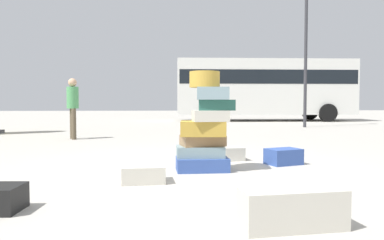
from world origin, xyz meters
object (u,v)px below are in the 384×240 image
suitcase_tower (205,129)px  suitcase_navy_white_trunk (283,157)px  suitcase_cream_foreground_near (222,154)px  parked_bus (264,86)px  suitcase_cream_foreground_far (292,209)px  person_bearded_onlooker (73,103)px  suitcase_cream_upright_blue (143,174)px  lamp_post (306,12)px

suitcase_tower → suitcase_navy_white_trunk: suitcase_tower is taller
suitcase_navy_white_trunk → suitcase_cream_foreground_near: (-0.87, 0.47, -0.01)m
suitcase_navy_white_trunk → parked_bus: bearing=56.6°
suitcase_cream_foreground_far → parked_bus: 17.23m
suitcase_cream_foreground_near → person_bearded_onlooker: bearing=123.8°
suitcase_navy_white_trunk → suitcase_cream_upright_blue: (-2.09, -1.11, -0.02)m
person_bearded_onlooker → lamp_post: (7.87, 4.15, 3.47)m
suitcase_cream_foreground_near → parked_bus: size_ratio=0.07×
suitcase_cream_foreground_near → lamp_post: lamp_post is taller
suitcase_tower → person_bearded_onlooker: bearing=121.2°
suitcase_navy_white_trunk → person_bearded_onlooker: 6.07m
suitcase_cream_foreground_near → person_bearded_onlooker: 5.14m
suitcase_tower → suitcase_cream_foreground_near: (0.40, 0.91, -0.47)m
suitcase_cream_upright_blue → lamp_post: 12.01m
suitcase_navy_white_trunk → suitcase_cream_foreground_far: (-0.90, -2.86, 0.03)m
person_bearded_onlooker → suitcase_navy_white_trunk: bearing=20.5°
suitcase_navy_white_trunk → suitcase_cream_foreground_near: suitcase_navy_white_trunk is taller
suitcase_tower → suitcase_cream_foreground_near: bearing=66.3°
suitcase_cream_upright_blue → suitcase_tower: bearing=35.5°
suitcase_cream_upright_blue → suitcase_cream_foreground_near: bearing=48.5°
person_bearded_onlooker → parked_bus: bearing=117.3°
suitcase_cream_upright_blue → person_bearded_onlooker: (-2.07, 5.44, 0.84)m
suitcase_tower → person_bearded_onlooker: 5.59m
suitcase_cream_foreground_far → person_bearded_onlooker: (-3.27, 7.20, 0.79)m
suitcase_tower → suitcase_navy_white_trunk: size_ratio=2.74×
suitcase_cream_foreground_far → suitcase_cream_foreground_near: bearing=83.8°
suitcase_cream_upright_blue → person_bearded_onlooker: person_bearded_onlooker is taller
suitcase_navy_white_trunk → lamp_post: lamp_post is taller
suitcase_cream_foreground_near → lamp_post: 10.18m
suitcase_cream_foreground_far → parked_bus: (4.42, 16.57, 1.68)m
person_bearded_onlooker → suitcase_cream_upright_blue: bearing=-2.5°
suitcase_tower → suitcase_navy_white_trunk: bearing=19.0°
suitcase_navy_white_trunk → parked_bus: (3.52, 13.70, 1.71)m
suitcase_tower → suitcase_cream_upright_blue: suitcase_tower is taller
suitcase_cream_foreground_near → parked_bus: parked_bus is taller
parked_bus → lamp_post: lamp_post is taller
suitcase_cream_foreground_near → suitcase_tower: bearing=-120.3°
suitcase_navy_white_trunk → lamp_post: size_ratio=0.07×
person_bearded_onlooker → lamp_post: size_ratio=0.23×
suitcase_cream_foreground_far → suitcase_tower: bearing=93.0°
suitcase_cream_foreground_near → suitcase_navy_white_trunk: bearing=-35.2°
person_bearded_onlooker → suitcase_tower: bearing=7.9°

